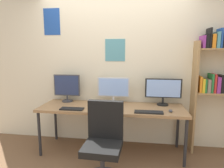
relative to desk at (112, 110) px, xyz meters
The scene contains 10 objects.
wall_back 0.74m from the desk, 90.12° to the left, with size 4.63×0.11×2.60m.
desk is the anchor object (origin of this frame).
bookshelf 1.75m from the desk, ahead, with size 0.83×0.28×1.93m.
office_chair 0.80m from the desk, 89.35° to the right, with size 0.52×0.52×0.99m.
monitor_left 0.88m from the desk, 165.08° to the left, with size 0.45×0.18×0.46m.
monitor_center 0.36m from the desk, 90.00° to the left, with size 0.52×0.18×0.43m.
monitor_right 0.88m from the desk, 14.92° to the left, with size 0.57×0.18×0.43m.
keyboard_left 0.61m from the desk, 157.67° to the right, with size 0.34×0.13×0.02m, color black.
keyboard_right 0.61m from the desk, 22.33° to the right, with size 0.40×0.13×0.02m, color black.
computer_mouse 0.88m from the desk, ahead, with size 0.06×0.10×0.03m, color #38383D.
Camera 1 is at (0.42, -2.31, 1.59)m, focal length 31.37 mm.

